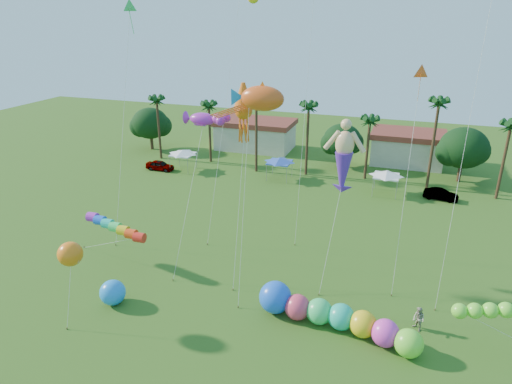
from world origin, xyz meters
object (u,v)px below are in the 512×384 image
(car_b, at_px, (441,195))
(caterpillar_inflatable, at_px, (330,315))
(blue_ball, at_px, (113,292))
(car_a, at_px, (160,165))
(spectator_b, at_px, (419,319))

(car_b, relative_size, caterpillar_inflatable, 0.33)
(car_b, relative_size, blue_ball, 2.01)
(car_a, height_order, spectator_b, spectator_b)
(car_b, bearing_deg, blue_ball, 149.01)
(blue_ball, bearing_deg, car_a, 113.83)
(car_a, height_order, car_b, car_a)
(caterpillar_inflatable, bearing_deg, blue_ball, -161.71)
(car_a, xyz_separation_m, spectator_b, (35.53, -25.12, 0.23))
(caterpillar_inflatable, height_order, blue_ball, caterpillar_inflatable)
(blue_ball, bearing_deg, spectator_b, 11.08)
(blue_ball, bearing_deg, caterpillar_inflatable, 9.08)
(caterpillar_inflatable, relative_size, blue_ball, 6.06)
(car_a, distance_m, spectator_b, 43.51)
(spectator_b, distance_m, blue_ball, 22.92)
(spectator_b, relative_size, caterpillar_inflatable, 0.15)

